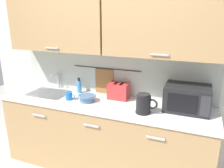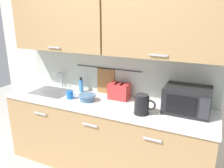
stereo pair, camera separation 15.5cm
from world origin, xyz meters
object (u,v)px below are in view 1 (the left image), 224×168
at_px(electric_kettle, 144,104).
at_px(toaster, 119,91).
at_px(dish_soap_bottle, 79,86).
at_px(microwave, 187,98).
at_px(mixing_bowl, 87,98).
at_px(mug_near_sink, 69,96).

relative_size(electric_kettle, toaster, 0.89).
bearing_deg(dish_soap_bottle, microwave, -3.37).
bearing_deg(dish_soap_bottle, electric_kettle, -18.77).
relative_size(microwave, dish_soap_bottle, 2.35).
bearing_deg(electric_kettle, microwave, 30.53).
height_order(electric_kettle, toaster, electric_kettle).
relative_size(dish_soap_bottle, toaster, 0.77).
xyz_separation_m(dish_soap_bottle, mixing_bowl, (0.24, -0.25, -0.04)).
relative_size(microwave, electric_kettle, 2.03).
height_order(electric_kettle, mixing_bowl, electric_kettle).
distance_m(mug_near_sink, mixing_bowl, 0.23).
xyz_separation_m(microwave, dish_soap_bottle, (-1.34, 0.08, -0.05)).
relative_size(mixing_bowl, toaster, 0.84).
bearing_deg(mixing_bowl, mug_near_sink, -173.19).
relative_size(electric_kettle, mixing_bowl, 1.06).
xyz_separation_m(electric_kettle, dish_soap_bottle, (-0.93, 0.32, -0.01)).
height_order(mug_near_sink, toaster, toaster).
height_order(dish_soap_bottle, mixing_bowl, dish_soap_bottle).
distance_m(microwave, mug_near_sink, 1.34).
bearing_deg(dish_soap_bottle, mixing_bowl, -45.62).
relative_size(mug_near_sink, mixing_bowl, 0.56).
distance_m(microwave, electric_kettle, 0.47).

